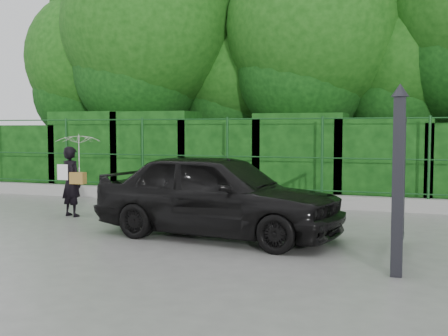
% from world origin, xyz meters
% --- Properties ---
extents(ground, '(80.00, 80.00, 0.00)m').
position_xyz_m(ground, '(0.00, 0.00, 0.00)').
color(ground, gray).
extents(kerb, '(14.00, 0.25, 0.30)m').
position_xyz_m(kerb, '(0.00, 4.50, 0.15)').
color(kerb, '#9E9E99').
rests_on(kerb, ground).
extents(fence, '(14.13, 0.06, 1.80)m').
position_xyz_m(fence, '(0.22, 4.50, 1.20)').
color(fence, '#15441A').
rests_on(fence, kerb).
extents(hedge, '(14.20, 1.20, 2.29)m').
position_xyz_m(hedge, '(-0.06, 5.50, 1.06)').
color(hedge, black).
rests_on(hedge, ground).
extents(trees, '(17.10, 6.15, 8.08)m').
position_xyz_m(trees, '(1.14, 7.74, 4.62)').
color(trees, black).
rests_on(trees, ground).
extents(gate, '(0.22, 2.33, 2.36)m').
position_xyz_m(gate, '(4.60, -0.72, 1.19)').
color(gate, '#222228').
rests_on(gate, ground).
extents(woman, '(0.92, 0.94, 1.72)m').
position_xyz_m(woman, '(-1.87, 1.55, 1.14)').
color(woman, black).
rests_on(woman, ground).
extents(car, '(4.42, 2.27, 1.44)m').
position_xyz_m(car, '(1.65, 0.43, 0.72)').
color(car, black).
rests_on(car, ground).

